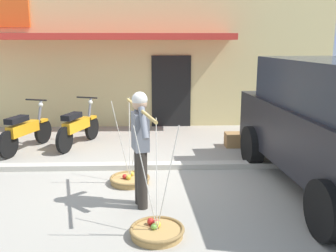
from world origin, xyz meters
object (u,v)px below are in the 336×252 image
at_px(fruit_vendor, 140,142).
at_px(fruit_basket_right_side, 130,179).
at_px(motorcycle_nearest_shop, 25,131).
at_px(wooden_crate, 235,140).
at_px(motorcycle_second_in_row, 78,127).
at_px(fruit_basket_left_side, 157,231).

height_order(fruit_vendor, fruit_basket_right_side, fruit_vendor).
relative_size(fruit_vendor, fruit_basket_right_side, 1.26).
height_order(fruit_basket_right_side, motorcycle_nearest_shop, fruit_basket_right_side).
distance_m(fruit_vendor, wooden_crate, 3.84).
bearing_deg(motorcycle_second_in_row, wooden_crate, -2.68).
bearing_deg(fruit_basket_right_side, fruit_vendor, -76.02).
distance_m(fruit_basket_right_side, motorcycle_second_in_row, 2.78).
relative_size(fruit_basket_right_side, wooden_crate, 3.30).
xyz_separation_m(motorcycle_second_in_row, wooden_crate, (3.62, -0.17, -0.29)).
distance_m(fruit_vendor, fruit_basket_right_side, 1.30).
bearing_deg(fruit_basket_right_side, wooden_crate, 44.40).
distance_m(fruit_basket_right_side, wooden_crate, 3.20).
distance_m(fruit_basket_right_side, motorcycle_nearest_shop, 3.22).
distance_m(fruit_vendor, motorcycle_nearest_shop, 4.03).
bearing_deg(motorcycle_second_in_row, fruit_basket_left_side, -67.10).
bearing_deg(motorcycle_nearest_shop, fruit_vendor, -48.38).
bearing_deg(fruit_basket_left_side, wooden_crate, 65.60).
bearing_deg(motorcycle_second_in_row, motorcycle_nearest_shop, -163.35).
bearing_deg(motorcycle_nearest_shop, fruit_basket_right_side, -40.59).
relative_size(fruit_vendor, motorcycle_nearest_shop, 1.04).
height_order(fruit_vendor, motorcycle_nearest_shop, fruit_vendor).
xyz_separation_m(fruit_basket_left_side, wooden_crate, (1.83, 4.05, 0.09)).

